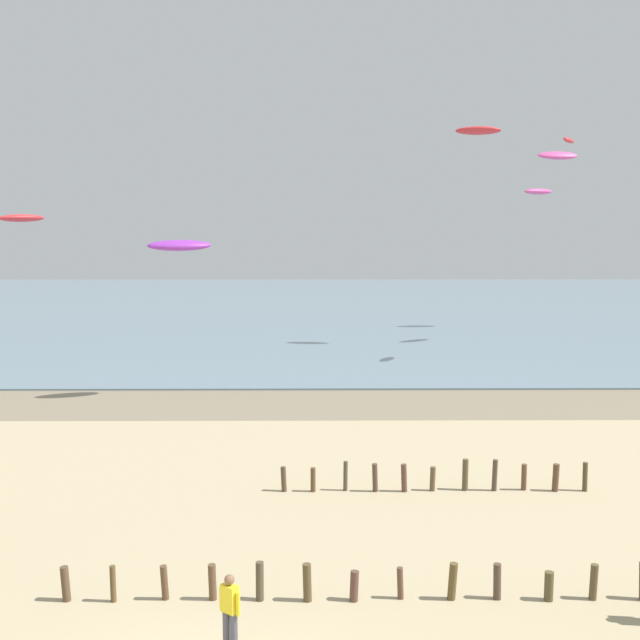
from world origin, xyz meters
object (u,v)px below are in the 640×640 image
at_px(kite_aloft_0, 569,140).
at_px(kite_aloft_3, 478,131).
at_px(kite_aloft_4, 538,192).
at_px(kite_aloft_7, 21,218).
at_px(kite_aloft_1, 558,155).
at_px(person_far_down_beach, 230,610).
at_px(kite_aloft_6, 179,245).

xyz_separation_m(kite_aloft_0, kite_aloft_3, (-4.17, 6.29, 1.23)).
distance_m(kite_aloft_4, kite_aloft_7, 37.12).
distance_m(kite_aloft_1, kite_aloft_3, 11.70).
xyz_separation_m(kite_aloft_0, kite_aloft_1, (3.92, 14.69, 0.20)).
height_order(kite_aloft_3, kite_aloft_4, kite_aloft_3).
bearing_deg(kite_aloft_7, kite_aloft_0, -58.23).
distance_m(person_far_down_beach, kite_aloft_7, 46.46).
relative_size(kite_aloft_0, kite_aloft_6, 0.57).
bearing_deg(kite_aloft_4, kite_aloft_7, 144.98).
distance_m(kite_aloft_0, kite_aloft_4, 8.06).
bearing_deg(kite_aloft_4, kite_aloft_0, -125.53).
distance_m(kite_aloft_3, kite_aloft_4, 6.26).
height_order(kite_aloft_0, kite_aloft_1, kite_aloft_1).
relative_size(person_far_down_beach, kite_aloft_6, 0.54).
xyz_separation_m(person_far_down_beach, kite_aloft_1, (21.03, 46.73, 12.97)).
bearing_deg(kite_aloft_1, kite_aloft_0, -110.89).
distance_m(kite_aloft_0, kite_aloft_3, 7.64).
distance_m(person_far_down_beach, kite_aloft_6, 24.58).
height_order(person_far_down_beach, kite_aloft_6, kite_aloft_6).
bearing_deg(kite_aloft_0, kite_aloft_3, 61.30).
bearing_deg(kite_aloft_7, kite_aloft_6, -95.33).
xyz_separation_m(person_far_down_beach, kite_aloft_3, (12.95, 38.33, 14.00)).
xyz_separation_m(person_far_down_beach, kite_aloft_7, (-19.48, 41.40, 8.09)).
bearing_deg(kite_aloft_4, kite_aloft_1, 31.85).
bearing_deg(kite_aloft_6, kite_aloft_0, -175.97).
bearing_deg(person_far_down_beach, kite_aloft_6, 101.96).
xyz_separation_m(kite_aloft_1, kite_aloft_4, (-3.48, -7.15, -3.02)).
bearing_deg(kite_aloft_3, person_far_down_beach, -101.17).
bearing_deg(person_far_down_beach, kite_aloft_4, 66.09).
bearing_deg(kite_aloft_1, kite_aloft_3, -139.86).
relative_size(person_far_down_beach, kite_aloft_0, 0.95).
height_order(kite_aloft_1, kite_aloft_6, kite_aloft_1).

